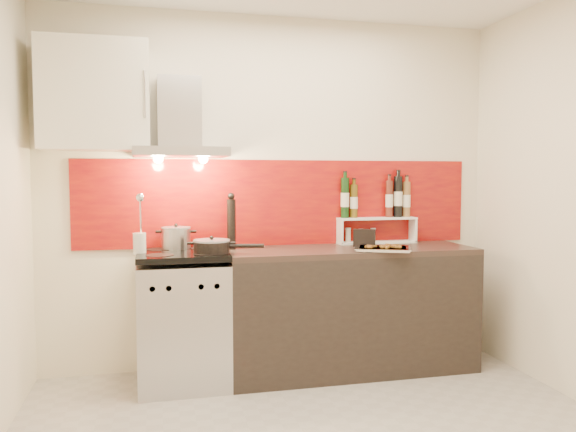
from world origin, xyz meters
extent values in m
cube|color=silver|center=(0.00, 1.40, 1.30)|extent=(3.40, 0.02, 2.60)
cube|color=maroon|center=(0.05, 1.39, 1.22)|extent=(3.00, 0.02, 0.64)
cube|color=#B7B7BA|center=(-0.70, 1.10, 0.42)|extent=(0.60, 0.60, 0.84)
cube|color=black|center=(-0.70, 0.81, 0.33)|extent=(0.50, 0.02, 0.40)
cube|color=#B7B7BA|center=(-0.70, 0.81, 0.72)|extent=(0.56, 0.02, 0.12)
cube|color=#FF190C|center=(-0.70, 0.81, 0.72)|extent=(0.10, 0.01, 0.04)
cube|color=black|center=(-0.70, 1.10, 0.89)|extent=(0.60, 0.60, 0.04)
cube|color=black|center=(0.50, 1.10, 0.43)|extent=(1.80, 0.60, 0.86)
cube|color=#2C211B|center=(0.50, 1.10, 0.88)|extent=(1.80, 0.60, 0.04)
cube|color=#B7B7BA|center=(-0.70, 1.15, 1.58)|extent=(0.62, 0.50, 0.06)
cube|color=#B7B7BA|center=(-0.70, 1.30, 1.86)|extent=(0.30, 0.18, 0.50)
sphere|color=#FFD18C|center=(-0.85, 1.15, 1.54)|extent=(0.07, 0.07, 0.07)
sphere|color=#FFD18C|center=(-0.55, 1.15, 1.54)|extent=(0.07, 0.07, 0.07)
cube|color=silver|center=(-1.25, 1.22, 1.95)|extent=(0.70, 0.35, 0.72)
cylinder|color=#B7B7BA|center=(-0.73, 1.28, 0.98)|extent=(0.20, 0.20, 0.14)
cylinder|color=#99999E|center=(-0.73, 1.28, 1.06)|extent=(0.21, 0.21, 0.01)
sphere|color=black|center=(-0.73, 1.28, 1.07)|extent=(0.03, 0.03, 0.03)
cylinder|color=black|center=(-0.51, 0.99, 0.95)|extent=(0.24, 0.24, 0.08)
cylinder|color=#99999E|center=(-0.51, 0.99, 0.99)|extent=(0.24, 0.24, 0.01)
sphere|color=black|center=(-0.51, 0.99, 1.01)|extent=(0.03, 0.03, 0.03)
cylinder|color=black|center=(-0.28, 0.95, 0.96)|extent=(0.23, 0.07, 0.03)
cylinder|color=silver|center=(-0.98, 1.10, 0.97)|extent=(0.09, 0.09, 0.14)
cylinder|color=silver|center=(-0.97, 1.10, 1.16)|extent=(0.01, 0.07, 0.26)
sphere|color=silver|center=(-0.97, 1.04, 1.28)|extent=(0.06, 0.06, 0.06)
cylinder|color=black|center=(-0.35, 1.22, 1.08)|extent=(0.06, 0.06, 0.36)
sphere|color=black|center=(-0.35, 1.22, 1.28)|extent=(0.05, 0.05, 0.05)
cube|color=white|center=(0.80, 1.34, 0.91)|extent=(0.62, 0.17, 0.01)
cube|color=white|center=(0.49, 1.34, 1.00)|extent=(0.01, 0.17, 0.18)
cube|color=white|center=(1.10, 1.34, 1.00)|extent=(0.02, 0.17, 0.18)
cube|color=white|center=(0.80, 1.34, 1.09)|extent=(0.62, 0.17, 0.02)
cylinder|color=black|center=(0.54, 1.34, 1.25)|extent=(0.06, 0.06, 0.31)
cylinder|color=#4D3B0D|center=(0.61, 1.34, 1.23)|extent=(0.06, 0.06, 0.26)
cylinder|color=#532016|center=(0.90, 1.34, 1.24)|extent=(0.06, 0.06, 0.28)
cylinder|color=black|center=(0.98, 1.34, 1.26)|extent=(0.07, 0.07, 0.32)
cylinder|color=brown|center=(1.05, 1.34, 1.24)|extent=(0.06, 0.06, 0.28)
cylinder|color=beige|center=(0.57, 1.34, 0.96)|extent=(0.04, 0.04, 0.09)
cylinder|color=#AE421D|center=(0.67, 1.34, 0.96)|extent=(0.04, 0.04, 0.08)
cylinder|color=#503928|center=(0.77, 1.34, 0.96)|extent=(0.04, 0.04, 0.09)
cube|color=black|center=(0.63, 1.14, 0.96)|extent=(0.17, 0.13, 0.14)
cube|color=silver|center=(0.67, 0.91, 0.91)|extent=(0.44, 0.39, 0.01)
cube|color=silver|center=(0.67, 0.91, 0.92)|extent=(0.47, 0.42, 0.01)
cube|color=red|center=(0.67, 0.91, 0.92)|extent=(0.39, 0.34, 0.01)
cube|color=brown|center=(0.67, 0.83, 0.93)|extent=(0.04, 0.05, 0.01)
cube|color=brown|center=(0.68, 0.92, 0.93)|extent=(0.05, 0.02, 0.01)
cube|color=brown|center=(0.61, 0.92, 0.93)|extent=(0.05, 0.03, 0.01)
cube|color=brown|center=(0.75, 0.88, 0.93)|extent=(0.02, 0.05, 0.01)
cube|color=brown|center=(0.59, 0.94, 0.93)|extent=(0.04, 0.04, 0.01)
cube|color=brown|center=(0.79, 0.88, 0.93)|extent=(0.04, 0.05, 0.01)
cube|color=brown|center=(0.57, 0.92, 0.93)|extent=(0.05, 0.03, 0.01)
cube|color=brown|center=(0.75, 0.83, 0.93)|extent=(0.05, 0.03, 0.01)
cube|color=brown|center=(0.67, 0.93, 0.93)|extent=(0.04, 0.04, 0.01)
cube|color=brown|center=(0.72, 0.88, 0.93)|extent=(0.05, 0.04, 0.01)
cube|color=brown|center=(0.65, 0.87, 0.93)|extent=(0.02, 0.05, 0.01)
cube|color=brown|center=(0.79, 0.94, 0.93)|extent=(0.05, 0.02, 0.01)
cube|color=brown|center=(0.75, 0.99, 0.93)|extent=(0.02, 0.05, 0.01)
cube|color=brown|center=(0.56, 0.89, 0.93)|extent=(0.03, 0.05, 0.01)
cube|color=brown|center=(0.68, 0.86, 0.93)|extent=(0.04, 0.05, 0.01)
cube|color=brown|center=(0.70, 0.87, 0.93)|extent=(0.05, 0.04, 0.01)
camera|label=1|loc=(-0.87, -2.73, 1.41)|focal=35.00mm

